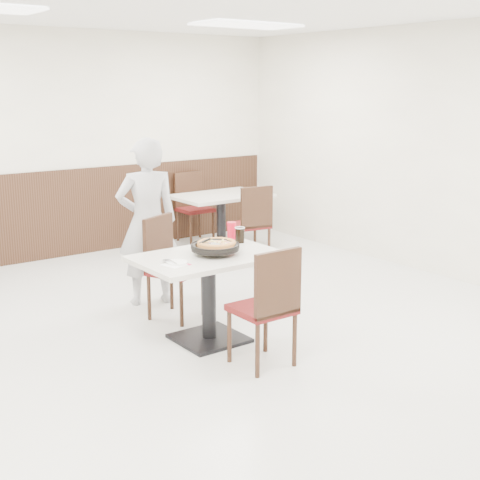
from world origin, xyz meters
TOP-DOWN VIEW (x-y plane):
  - floor at (0.00, 0.00)m, footprint 7.00×7.00m
  - wall_back at (0.00, 3.50)m, footprint 6.00×0.04m
  - wall_right at (3.00, 0.00)m, footprint 0.04×7.00m
  - wainscot_back at (0.00, 3.48)m, footprint 5.90×0.03m
  - fluo_panel_d at (1.50, 1.80)m, footprint 1.20×0.60m
  - main_table at (-0.24, 0.01)m, footprint 1.25×0.88m
  - chair_near at (-0.19, -0.65)m, footprint 0.42×0.42m
  - chair_far at (-0.17, 0.67)m, footprint 0.56×0.56m
  - trivet at (-0.16, 0.05)m, footprint 0.13×0.13m
  - pizza_pan at (-0.18, -0.01)m, footprint 0.42×0.42m
  - pizza at (-0.13, 0.05)m, footprint 0.36×0.36m
  - pizza_server at (-0.20, -0.02)m, footprint 0.10×0.12m
  - napkin at (-0.63, -0.10)m, footprint 0.20×0.20m
  - side_plate at (-0.59, -0.08)m, footprint 0.18×0.18m
  - fork at (-0.63, -0.08)m, footprint 0.03×0.14m
  - cola_glass at (0.24, 0.22)m, footprint 0.09×0.09m
  - red_cup at (0.25, 0.36)m, footprint 0.09×0.09m
  - diner_person at (-0.16, 1.21)m, footprint 0.69×0.55m
  - bg_table_right at (1.63, 2.53)m, footprint 1.24×0.87m
  - bg_chair_right_near at (1.63, 1.92)m, footprint 0.48×0.48m
  - bg_chair_right_far at (1.66, 3.19)m, footprint 0.43×0.43m

SIDE VIEW (x-z plane):
  - floor at x=0.00m, z-range 0.00..0.00m
  - main_table at x=-0.24m, z-range 0.00..0.75m
  - bg_table_right at x=1.63m, z-range 0.00..0.75m
  - chair_near at x=-0.19m, z-range 0.00..0.95m
  - chair_far at x=-0.17m, z-range 0.00..0.95m
  - bg_chair_right_near at x=1.63m, z-range 0.00..0.95m
  - bg_chair_right_far at x=1.66m, z-range 0.00..0.95m
  - wainscot_back at x=0.00m, z-range 0.00..1.10m
  - napkin at x=-0.63m, z-range 0.75..0.75m
  - side_plate at x=-0.59m, z-range 0.75..0.77m
  - trivet at x=-0.16m, z-range 0.75..0.79m
  - fork at x=-0.63m, z-range 0.77..0.77m
  - pizza_pan at x=-0.18m, z-range 0.79..0.80m
  - pizza at x=-0.13m, z-range 0.80..0.82m
  - cola_glass at x=0.24m, z-range 0.75..0.88m
  - diner_person at x=-0.16m, z-range 0.00..1.65m
  - red_cup at x=0.25m, z-range 0.75..0.91m
  - pizza_server at x=-0.20m, z-range 0.84..0.84m
  - wall_back at x=0.00m, z-range 0.00..2.80m
  - wall_right at x=3.00m, z-range 0.00..2.80m
  - fluo_panel_d at x=1.50m, z-range 2.77..2.79m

